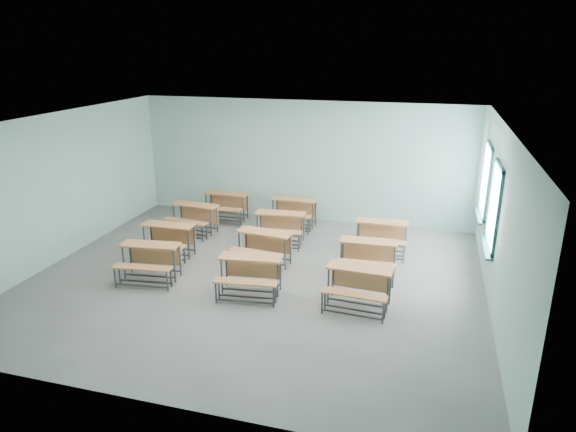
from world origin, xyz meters
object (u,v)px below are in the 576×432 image
at_px(desk_unit_r1c2, 368,253).
at_px(desk_unit_r3c0, 225,202).
at_px(desk_unit_r0c2, 358,282).
at_px(desk_unit_r1c1, 263,244).
at_px(desk_unit_r1c0, 167,236).
at_px(desk_unit_r2c2, 381,233).
at_px(desk_unit_r2c1, 280,223).
at_px(desk_unit_r3c1, 293,208).
at_px(desk_unit_r0c1, 250,270).
at_px(desk_unit_r0c0, 149,257).
at_px(desk_unit_r2c0, 193,214).

distance_m(desk_unit_r1c2, desk_unit_r3c0, 4.88).
relative_size(desk_unit_r0c2, desk_unit_r1c1, 0.97).
xyz_separation_m(desk_unit_r1c0, desk_unit_r2c2, (4.60, 1.51, 0.00)).
xyz_separation_m(desk_unit_r1c0, desk_unit_r2c1, (2.19, 1.48, 0.00)).
bearing_deg(desk_unit_r3c1, desk_unit_r0c1, -84.45).
xyz_separation_m(desk_unit_r2c2, desk_unit_r3c1, (-2.41, 1.20, 0.00)).
xyz_separation_m(desk_unit_r1c2, desk_unit_r2c2, (0.14, 1.30, 0.00)).
bearing_deg(desk_unit_r0c2, desk_unit_r0c1, -174.65).
xyz_separation_m(desk_unit_r1c1, desk_unit_r3c0, (-1.93, 2.59, 0.00)).
bearing_deg(desk_unit_r1c2, desk_unit_r2c2, 81.20).
distance_m(desk_unit_r0c0, desk_unit_r1c0, 1.20).
bearing_deg(desk_unit_r0c0, desk_unit_r0c2, -6.73).
relative_size(desk_unit_r2c0, desk_unit_r2c1, 1.02).
bearing_deg(desk_unit_r2c2, desk_unit_r3c0, 163.62).
bearing_deg(desk_unit_r2c2, desk_unit_r0c0, -148.99).
bearing_deg(desk_unit_r1c2, desk_unit_r1c0, 179.97).
height_order(desk_unit_r2c1, desk_unit_r3c0, same).
distance_m(desk_unit_r0c2, desk_unit_r1c0, 4.62).
bearing_deg(desk_unit_r2c2, desk_unit_r3c1, 152.85).
distance_m(desk_unit_r0c1, desk_unit_r1c0, 2.71).
distance_m(desk_unit_r0c0, desk_unit_r2c2, 5.12).
bearing_deg(desk_unit_r3c1, desk_unit_r1c0, -126.65).
relative_size(desk_unit_r1c1, desk_unit_r2c2, 1.06).
bearing_deg(desk_unit_r1c1, desk_unit_r3c1, 97.22).
distance_m(desk_unit_r1c0, desk_unit_r2c0, 1.56).
relative_size(desk_unit_r0c0, desk_unit_r2c2, 1.06).
bearing_deg(desk_unit_r2c1, desk_unit_r0c0, -131.11).
relative_size(desk_unit_r1c0, desk_unit_r1c2, 0.98).
xyz_separation_m(desk_unit_r0c1, desk_unit_r2c2, (2.18, 2.75, 0.00)).
distance_m(desk_unit_r2c1, desk_unit_r3c0, 2.28).
bearing_deg(desk_unit_r3c1, desk_unit_r1c1, -87.18).
xyz_separation_m(desk_unit_r1c0, desk_unit_r1c2, (4.46, 0.22, 0.00)).
relative_size(desk_unit_r1c0, desk_unit_r3c1, 0.99).
height_order(desk_unit_r2c2, desk_unit_r3c1, same).
bearing_deg(desk_unit_r2c2, desk_unit_r0c1, -129.16).
bearing_deg(desk_unit_r0c2, desk_unit_r2c1, 134.21).
xyz_separation_m(desk_unit_r0c2, desk_unit_r2c1, (-2.27, 2.65, 0.00)).
height_order(desk_unit_r0c1, desk_unit_r1c0, same).
distance_m(desk_unit_r2c1, desk_unit_r3c1, 1.23).
bearing_deg(desk_unit_r2c1, desk_unit_r3c1, 85.23).
bearing_deg(desk_unit_r1c0, desk_unit_r2c0, 92.64).
xyz_separation_m(desk_unit_r2c1, desk_unit_r2c2, (2.40, 0.03, 0.00)).
height_order(desk_unit_r0c2, desk_unit_r2c2, same).
bearing_deg(desk_unit_r1c2, desk_unit_r0c1, -147.53).
bearing_deg(desk_unit_r0c2, desk_unit_r2c2, 90.83).
height_order(desk_unit_r3c0, desk_unit_r3c1, same).
distance_m(desk_unit_r0c1, desk_unit_r2c2, 3.51).
relative_size(desk_unit_r0c2, desk_unit_r3c0, 1.04).
bearing_deg(desk_unit_r1c1, desk_unit_r1c0, -169.86).
xyz_separation_m(desk_unit_r1c2, desk_unit_r3c0, (-4.18, 2.51, 0.00)).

